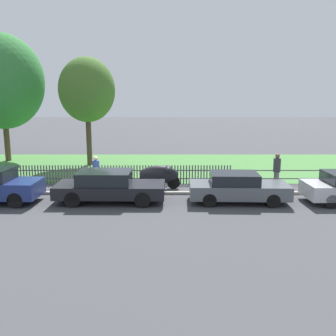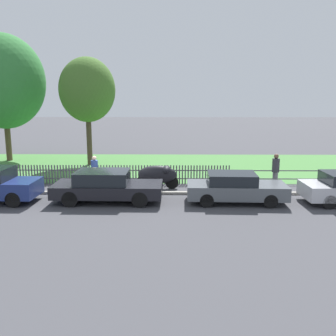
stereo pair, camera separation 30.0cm
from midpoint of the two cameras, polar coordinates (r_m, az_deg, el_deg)
ground_plane at (r=17.32m, az=-9.70°, el=-4.05°), size 120.00×120.00×0.00m
kerb_stone at (r=17.40m, az=-9.66°, el=-3.78°), size 42.69×0.20×0.12m
grass_strip at (r=23.95m, az=-7.06°, el=0.25°), size 42.69×9.50×0.01m
park_fence at (r=19.25m, az=-8.73°, el=-1.01°), size 42.69×0.05×0.97m
parked_car_navy_estate at (r=16.04m, az=-9.79°, el=-2.75°), size 4.59×1.85×1.33m
parked_car_red_compact at (r=16.02m, az=9.76°, el=-2.91°), size 4.18×1.79×1.27m
covered_motorcycle at (r=18.05m, az=-1.99°, el=-1.02°), size 2.05×0.77×1.14m
tree_behind_motorcycle at (r=27.80m, az=-24.53°, el=11.88°), size 5.46×5.46×8.48m
tree_mid_park at (r=24.50m, az=-12.87°, el=11.49°), size 3.52×3.52×6.81m
pedestrian_near_fence at (r=18.71m, az=15.54°, el=-0.12°), size 0.38×0.40×1.72m
pedestrian_by_lamp at (r=18.21m, az=-11.63°, el=-0.42°), size 0.42×0.42×1.62m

